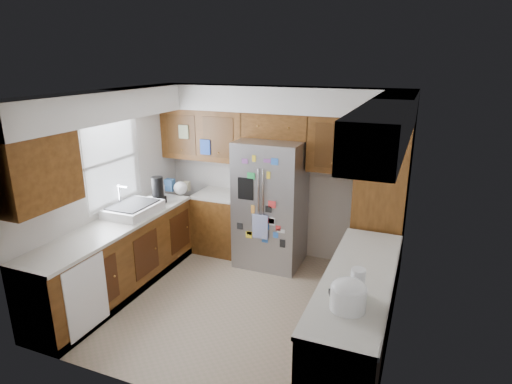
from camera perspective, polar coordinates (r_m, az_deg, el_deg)
floor at (r=5.41m, az=-2.68°, el=-14.52°), size 3.60×3.60×0.00m
room_shell at (r=5.07m, az=-2.34°, el=5.60°), size 3.64×3.24×2.52m
left_counter_run at (r=5.86m, az=-14.93°, el=-7.72°), size 1.36×3.20×0.92m
right_counter_run at (r=4.44m, az=13.14°, el=-16.42°), size 0.63×2.25×0.92m
pantry at (r=5.62m, az=16.31°, el=-1.83°), size 0.60×0.90×2.15m
fridge at (r=6.03m, az=1.96°, el=-1.55°), size 0.90×0.79×1.80m
bridge_cabinet at (r=5.98m, az=2.82°, el=8.90°), size 0.96×0.34×0.35m
fridge_top_items at (r=5.92m, az=1.79°, el=11.70°), size 0.66×0.30×0.25m
sink_assembly at (r=5.78m, az=-16.04°, el=-2.17°), size 0.52×0.70×0.37m
left_counter_clutter at (r=6.29m, az=-11.70°, el=0.34°), size 0.43×0.84×0.38m
rice_cooker at (r=3.60m, az=12.22°, el=-13.15°), size 0.30×0.29×0.26m
paper_towel at (r=3.75m, az=13.38°, el=-11.84°), size 0.12×0.12×0.27m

